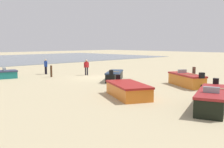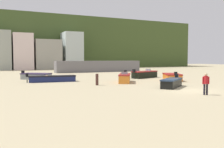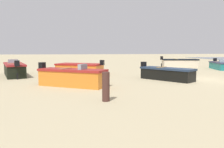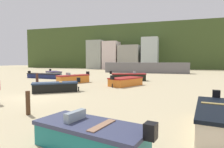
{
  "view_description": "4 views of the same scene",
  "coord_description": "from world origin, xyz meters",
  "px_view_note": "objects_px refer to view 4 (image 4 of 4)",
  "views": [
    {
      "loc": [
        16.51,
        18.55,
        3.27
      ],
      "look_at": [
        1.12,
        3.09,
        0.72
      ],
      "focal_mm": 41.96,
      "sensor_mm": 36.0,
      "label": 1
    },
    {
      "loc": [
        -14.26,
        -15.55,
        2.66
      ],
      "look_at": [
        -2.55,
        9.89,
        0.89
      ],
      "focal_mm": 38.75,
      "sensor_mm": 36.0,
      "label": 2
    },
    {
      "loc": [
        -14.24,
        7.98,
        2.02
      ],
      "look_at": [
        -3.12,
        6.46,
        0.8
      ],
      "focal_mm": 36.72,
      "sensor_mm": 36.0,
      "label": 3
    },
    {
      "loc": [
        9.24,
        -10.92,
        2.55
      ],
      "look_at": [
        1.73,
        12.68,
        0.84
      ],
      "focal_mm": 30.24,
      "sensor_mm": 36.0,
      "label": 4
    }
  ],
  "objects_px": {
    "boat_navy_0": "(43,76)",
    "boat_teal_2": "(91,136)",
    "boat_grey_3": "(54,74)",
    "mooring_post_mid_beach": "(28,103)",
    "boat_orange_1": "(73,79)",
    "boat_black_4": "(128,77)",
    "boat_black_7": "(55,87)",
    "boat_orange_5": "(126,81)",
    "mooring_post_near_water": "(37,78)",
    "boat_cream_6": "(219,119)"
  },
  "relations": [
    {
      "from": "boat_black_7",
      "to": "mooring_post_mid_beach",
      "type": "bearing_deg",
      "value": 166.75
    },
    {
      "from": "boat_teal_2",
      "to": "boat_grey_3",
      "type": "relative_size",
      "value": 0.94
    },
    {
      "from": "boat_teal_2",
      "to": "boat_orange_5",
      "type": "xyz_separation_m",
      "value": [
        -2.35,
        14.08,
        0.04
      ]
    },
    {
      "from": "boat_orange_1",
      "to": "mooring_post_mid_beach",
      "type": "bearing_deg",
      "value": 140.11
    },
    {
      "from": "mooring_post_near_water",
      "to": "mooring_post_mid_beach",
      "type": "xyz_separation_m",
      "value": [
        8.28,
        -10.74,
        -0.01
      ]
    },
    {
      "from": "boat_black_4",
      "to": "mooring_post_near_water",
      "type": "relative_size",
      "value": 4.07
    },
    {
      "from": "boat_navy_0",
      "to": "boat_grey_3",
      "type": "relative_size",
      "value": 1.41
    },
    {
      "from": "boat_grey_3",
      "to": "mooring_post_mid_beach",
      "type": "relative_size",
      "value": 3.49
    },
    {
      "from": "boat_black_4",
      "to": "boat_navy_0",
      "type": "bearing_deg",
      "value": -107.7
    },
    {
      "from": "boat_teal_2",
      "to": "boat_orange_5",
      "type": "height_order",
      "value": "boat_orange_5"
    },
    {
      "from": "boat_black_4",
      "to": "boat_orange_5",
      "type": "height_order",
      "value": "boat_black_4"
    },
    {
      "from": "boat_grey_3",
      "to": "boat_black_4",
      "type": "distance_m",
      "value": 14.56
    },
    {
      "from": "boat_black_7",
      "to": "boat_navy_0",
      "type": "bearing_deg",
      "value": 5.01
    },
    {
      "from": "boat_orange_1",
      "to": "boat_orange_5",
      "type": "relative_size",
      "value": 0.95
    },
    {
      "from": "boat_navy_0",
      "to": "boat_teal_2",
      "type": "xyz_separation_m",
      "value": [
        15.97,
        -18.53,
        0.02
      ]
    },
    {
      "from": "boat_orange_5",
      "to": "mooring_post_near_water",
      "type": "height_order",
      "value": "boat_orange_5"
    },
    {
      "from": "boat_grey_3",
      "to": "boat_black_4",
      "type": "bearing_deg",
      "value": 112.95
    },
    {
      "from": "boat_navy_0",
      "to": "mooring_post_mid_beach",
      "type": "bearing_deg",
      "value": 41.14
    },
    {
      "from": "boat_black_4",
      "to": "mooring_post_mid_beach",
      "type": "distance_m",
      "value": 16.74
    },
    {
      "from": "boat_navy_0",
      "to": "mooring_post_near_water",
      "type": "height_order",
      "value": "mooring_post_near_water"
    },
    {
      "from": "boat_orange_5",
      "to": "boat_black_7",
      "type": "relative_size",
      "value": 1.14
    },
    {
      "from": "boat_teal_2",
      "to": "mooring_post_mid_beach",
      "type": "distance_m",
      "value": 4.87
    },
    {
      "from": "boat_teal_2",
      "to": "boat_cream_6",
      "type": "bearing_deg",
      "value": -42.45
    },
    {
      "from": "boat_orange_5",
      "to": "mooring_post_mid_beach",
      "type": "height_order",
      "value": "boat_orange_5"
    },
    {
      "from": "boat_orange_1",
      "to": "boat_orange_5",
      "type": "xyz_separation_m",
      "value": [
        6.31,
        -0.4,
        -0.06
      ]
    },
    {
      "from": "boat_cream_6",
      "to": "mooring_post_near_water",
      "type": "xyz_separation_m",
      "value": [
        -16.41,
        10.4,
        0.11
      ]
    },
    {
      "from": "boat_black_4",
      "to": "boat_black_7",
      "type": "height_order",
      "value": "boat_black_4"
    },
    {
      "from": "boat_grey_3",
      "to": "boat_orange_5",
      "type": "xyz_separation_m",
      "value": [
        14.84,
        -8.78,
        0.03
      ]
    },
    {
      "from": "boat_teal_2",
      "to": "boat_grey_3",
      "type": "height_order",
      "value": "boat_grey_3"
    },
    {
      "from": "boat_black_4",
      "to": "boat_orange_5",
      "type": "xyz_separation_m",
      "value": [
        0.8,
        -4.93,
        -0.06
      ]
    },
    {
      "from": "boat_grey_3",
      "to": "boat_black_7",
      "type": "distance_m",
      "value": 17.72
    },
    {
      "from": "boat_orange_1",
      "to": "boat_black_7",
      "type": "xyz_separation_m",
      "value": [
        1.73,
        -6.07,
        -0.07
      ]
    },
    {
      "from": "boat_navy_0",
      "to": "boat_orange_1",
      "type": "relative_size",
      "value": 1.43
    },
    {
      "from": "boat_orange_5",
      "to": "boat_cream_6",
      "type": "xyz_separation_m",
      "value": [
        6.2,
        -11.43,
        0.03
      ]
    },
    {
      "from": "mooring_post_near_water",
      "to": "mooring_post_mid_beach",
      "type": "bearing_deg",
      "value": -52.39
    },
    {
      "from": "boat_navy_0",
      "to": "boat_teal_2",
      "type": "distance_m",
      "value": 24.46
    },
    {
      "from": "boat_black_7",
      "to": "mooring_post_near_water",
      "type": "height_order",
      "value": "mooring_post_near_water"
    },
    {
      "from": "boat_cream_6",
      "to": "boat_grey_3",
      "type": "bearing_deg",
      "value": -35.09
    },
    {
      "from": "boat_teal_2",
      "to": "boat_black_4",
      "type": "xyz_separation_m",
      "value": [
        -3.16,
        19.01,
        0.1
      ]
    },
    {
      "from": "boat_navy_0",
      "to": "boat_orange_5",
      "type": "xyz_separation_m",
      "value": [
        13.61,
        -4.45,
        0.06
      ]
    },
    {
      "from": "boat_orange_1",
      "to": "boat_grey_3",
      "type": "relative_size",
      "value": 0.99
    },
    {
      "from": "mooring_post_mid_beach",
      "to": "boat_black_7",
      "type": "bearing_deg",
      "value": 113.49
    },
    {
      "from": "boat_navy_0",
      "to": "boat_cream_6",
      "type": "relative_size",
      "value": 1.29
    },
    {
      "from": "boat_cream_6",
      "to": "mooring_post_mid_beach",
      "type": "relative_size",
      "value": 3.83
    },
    {
      "from": "boat_orange_1",
      "to": "boat_black_4",
      "type": "relative_size",
      "value": 0.84
    },
    {
      "from": "boat_grey_3",
      "to": "boat_teal_2",
      "type": "bearing_deg",
      "value": 75.24
    },
    {
      "from": "boat_orange_1",
      "to": "boat_black_7",
      "type": "height_order",
      "value": "boat_orange_1"
    },
    {
      "from": "boat_orange_1",
      "to": "boat_cream_6",
      "type": "xyz_separation_m",
      "value": [
        12.52,
        -11.83,
        -0.03
      ]
    },
    {
      "from": "boat_orange_1",
      "to": "boat_teal_2",
      "type": "bearing_deg",
      "value": 151.19
    },
    {
      "from": "boat_navy_0",
      "to": "boat_black_4",
      "type": "distance_m",
      "value": 12.82
    }
  ]
}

